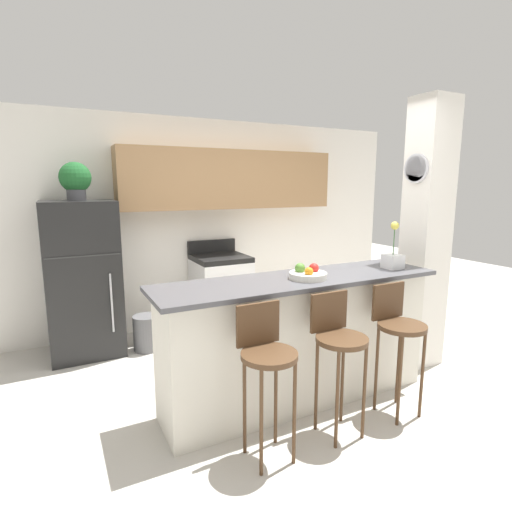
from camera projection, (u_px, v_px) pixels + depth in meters
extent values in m
plane|color=beige|center=(298.00, 398.00, 3.33)|extent=(14.00, 14.00, 0.00)
cube|color=white|center=(204.00, 223.00, 5.05)|extent=(5.60, 0.06, 2.55)
cube|color=#9E754C|center=(230.00, 179.00, 4.91)|extent=(2.72, 0.32, 0.71)
cube|color=silver|center=(214.00, 198.00, 4.87)|extent=(0.72, 0.28, 0.12)
cube|color=white|center=(426.00, 236.00, 3.82)|extent=(0.36, 0.32, 2.55)
cylinder|color=silver|center=(416.00, 168.00, 3.63)|extent=(0.02, 0.26, 0.26)
cylinder|color=white|center=(416.00, 168.00, 3.62)|extent=(0.01, 0.23, 0.23)
cube|color=silver|center=(299.00, 342.00, 3.24)|extent=(2.24, 0.50, 1.00)
cube|color=#4C4C51|center=(300.00, 280.00, 3.15)|extent=(2.36, 0.62, 0.04)
cube|color=black|center=(85.00, 302.00, 4.17)|extent=(0.70, 0.67, 1.09)
cube|color=black|center=(79.00, 226.00, 4.03)|extent=(0.70, 0.67, 0.51)
cube|color=#333333|center=(83.00, 256.00, 3.78)|extent=(0.67, 0.01, 0.01)
cylinder|color=#B2B2B7|center=(112.00, 303.00, 3.96)|extent=(0.02, 0.02, 0.60)
cube|color=white|center=(221.00, 294.00, 4.92)|extent=(0.63, 0.62, 0.85)
cube|color=black|center=(220.00, 258.00, 4.84)|extent=(0.63, 0.62, 0.06)
cube|color=black|center=(212.00, 246.00, 5.07)|extent=(0.63, 0.04, 0.16)
cube|color=black|center=(231.00, 297.00, 4.64)|extent=(0.38, 0.01, 0.27)
cylinder|color=#4C331E|center=(269.00, 355.00, 2.48)|extent=(0.36, 0.36, 0.03)
cube|color=#4C331E|center=(258.00, 324.00, 2.59)|extent=(0.31, 0.02, 0.28)
cylinder|color=#4C331E|center=(261.00, 423.00, 2.39)|extent=(0.02, 0.02, 0.69)
cylinder|color=#4C331E|center=(294.00, 413.00, 2.49)|extent=(0.02, 0.02, 0.69)
cylinder|color=#4C331E|center=(245.00, 405.00, 2.60)|extent=(0.02, 0.02, 0.69)
cylinder|color=#4C331E|center=(276.00, 396.00, 2.70)|extent=(0.02, 0.02, 0.69)
cylinder|color=#4C331E|center=(342.00, 339.00, 2.74)|extent=(0.36, 0.36, 0.03)
cube|color=#4C331E|center=(329.00, 311.00, 2.84)|extent=(0.31, 0.02, 0.28)
cylinder|color=#4C331E|center=(337.00, 400.00, 2.65)|extent=(0.02, 0.02, 0.69)
cylinder|color=#4C331E|center=(364.00, 392.00, 2.75)|extent=(0.02, 0.02, 0.69)
cylinder|color=#4C331E|center=(316.00, 385.00, 2.85)|extent=(0.02, 0.02, 0.69)
cylinder|color=#4C331E|center=(342.00, 378.00, 2.95)|extent=(0.02, 0.02, 0.69)
cylinder|color=#4C331E|center=(402.00, 326.00, 2.99)|extent=(0.36, 0.36, 0.03)
cube|color=#4C331E|center=(388.00, 301.00, 3.10)|extent=(0.31, 0.02, 0.28)
cylinder|color=#4C331E|center=(400.00, 381.00, 2.90)|extent=(0.02, 0.02, 0.69)
cylinder|color=#4C331E|center=(422.00, 375.00, 3.00)|extent=(0.02, 0.02, 0.69)
cylinder|color=#4C331E|center=(377.00, 368.00, 3.11)|extent=(0.02, 0.02, 0.69)
cylinder|color=#4C331E|center=(398.00, 363.00, 3.21)|extent=(0.02, 0.02, 0.69)
cylinder|color=#4C4C51|center=(77.00, 195.00, 3.98)|extent=(0.18, 0.18, 0.11)
sphere|color=#1E5B28|center=(75.00, 177.00, 3.95)|extent=(0.30, 0.30, 0.30)
cube|color=white|center=(393.00, 262.00, 3.48)|extent=(0.14, 0.14, 0.12)
cylinder|color=#386633|center=(394.00, 241.00, 3.45)|extent=(0.01, 0.01, 0.23)
sphere|color=#DBCC4C|center=(395.00, 226.00, 3.43)|extent=(0.07, 0.07, 0.07)
cylinder|color=silver|center=(308.00, 276.00, 3.10)|extent=(0.30, 0.30, 0.05)
sphere|color=red|center=(314.00, 268.00, 3.14)|extent=(0.08, 0.08, 0.08)
sphere|color=#4C7F2D|center=(300.00, 268.00, 3.12)|extent=(0.08, 0.08, 0.08)
sphere|color=orange|center=(309.00, 272.00, 3.03)|extent=(0.07, 0.07, 0.07)
cylinder|color=#59595B|center=(147.00, 333.00, 4.29)|extent=(0.28, 0.28, 0.38)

